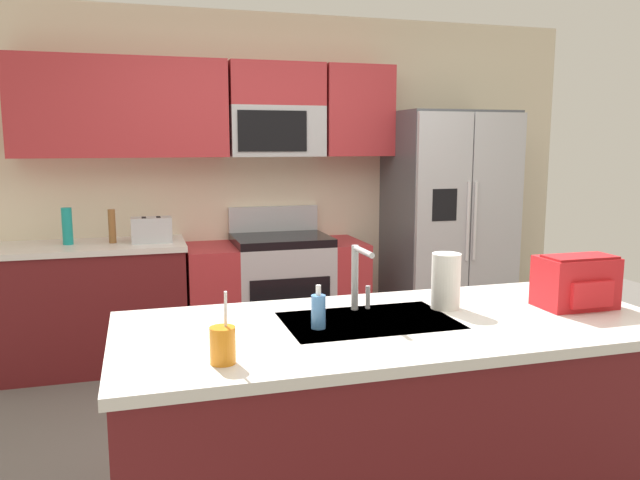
# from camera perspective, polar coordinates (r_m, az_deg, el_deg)

# --- Properties ---
(ground_plane) EXTENTS (9.00, 9.00, 0.00)m
(ground_plane) POSITION_cam_1_polar(r_m,az_deg,el_deg) (3.40, 3.21, -19.35)
(ground_plane) COLOR #66605B
(ground_plane) RESTS_ON ground
(kitchen_wall_unit) EXTENTS (5.20, 0.43, 2.60)m
(kitchen_wall_unit) POSITION_cam_1_polar(r_m,az_deg,el_deg) (4.98, -6.29, 7.31)
(kitchen_wall_unit) COLOR beige
(kitchen_wall_unit) RESTS_ON ground
(back_counter) EXTENTS (1.37, 0.63, 0.90)m
(back_counter) POSITION_cam_1_polar(r_m,az_deg,el_deg) (4.78, -20.33, -5.67)
(back_counter) COLOR maroon
(back_counter) RESTS_ON ground
(range_oven) EXTENTS (1.36, 0.61, 1.10)m
(range_oven) POSITION_cam_1_polar(r_m,az_deg,el_deg) (4.87, -3.98, -4.95)
(range_oven) COLOR #B7BABF
(range_oven) RESTS_ON ground
(refrigerator) EXTENTS (0.90, 0.76, 1.85)m
(refrigerator) POSITION_cam_1_polar(r_m,az_deg,el_deg) (5.19, 11.54, 1.18)
(refrigerator) COLOR #4C4F54
(refrigerator) RESTS_ON ground
(island_counter) EXTENTS (2.21, 0.95, 0.90)m
(island_counter) POSITION_cam_1_polar(r_m,az_deg,el_deg) (2.69, 6.79, -16.57)
(island_counter) COLOR maroon
(island_counter) RESTS_ON ground
(toaster) EXTENTS (0.28, 0.16, 0.18)m
(toaster) POSITION_cam_1_polar(r_m,az_deg,el_deg) (4.61, -15.11, 0.91)
(toaster) COLOR #B7BABF
(toaster) RESTS_ON back_counter
(pepper_mill) EXTENTS (0.05, 0.05, 0.24)m
(pepper_mill) POSITION_cam_1_polar(r_m,az_deg,el_deg) (4.66, -18.45, 1.20)
(pepper_mill) COLOR brown
(pepper_mill) RESTS_ON back_counter
(bottle_teal) EXTENTS (0.07, 0.07, 0.26)m
(bottle_teal) POSITION_cam_1_polar(r_m,az_deg,el_deg) (4.70, -22.07, 1.18)
(bottle_teal) COLOR teal
(bottle_teal) RESTS_ON back_counter
(sink_faucet) EXTENTS (0.08, 0.21, 0.28)m
(sink_faucet) POSITION_cam_1_polar(r_m,az_deg,el_deg) (2.63, 3.53, -2.97)
(sink_faucet) COLOR #B7BABF
(sink_faucet) RESTS_ON island_counter
(drink_cup_orange) EXTENTS (0.08, 0.08, 0.24)m
(drink_cup_orange) POSITION_cam_1_polar(r_m,az_deg,el_deg) (2.07, -8.87, -9.42)
(drink_cup_orange) COLOR orange
(drink_cup_orange) RESTS_ON island_counter
(soap_dispenser) EXTENTS (0.06, 0.06, 0.17)m
(soap_dispenser) POSITION_cam_1_polar(r_m,az_deg,el_deg) (2.41, -0.15, -6.49)
(soap_dispenser) COLOR #4C8CD8
(soap_dispenser) RESTS_ON island_counter
(paper_towel_roll) EXTENTS (0.12, 0.12, 0.24)m
(paper_towel_roll) POSITION_cam_1_polar(r_m,az_deg,el_deg) (2.74, 11.41, -3.69)
(paper_towel_roll) COLOR white
(paper_towel_roll) RESTS_ON island_counter
(backpack) EXTENTS (0.32, 0.22, 0.23)m
(backpack) POSITION_cam_1_polar(r_m,az_deg,el_deg) (2.92, 22.35, -3.46)
(backpack) COLOR red
(backpack) RESTS_ON island_counter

